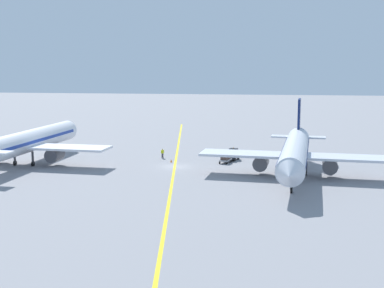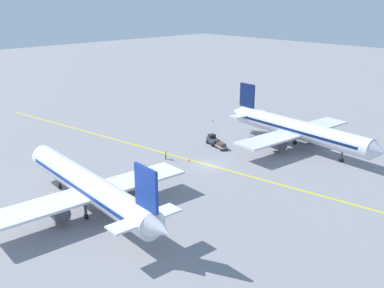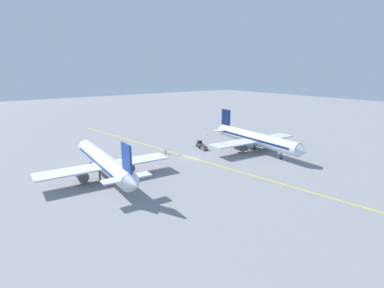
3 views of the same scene
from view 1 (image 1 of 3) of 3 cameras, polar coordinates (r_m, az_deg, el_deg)
ground_plane at (r=86.31m, az=-1.86°, el=-2.43°), size 400.00×400.00×0.00m
apron_yellow_centreline at (r=86.31m, az=-1.86°, el=-2.43°), size 17.38×118.85×0.01m
airplane_at_gate at (r=79.22m, az=10.95°, el=-0.86°), size 28.34×35.55×10.60m
airplane_adjacent_stand at (r=91.92m, az=-17.11°, el=0.21°), size 28.28×35.53×10.60m
baggage_tug_dark at (r=92.36m, az=4.34°, el=-1.15°), size 2.44×3.30×2.11m
baggage_cart_trailing at (r=89.35m, az=3.60°, el=-1.57°), size 2.09×2.89×1.24m
ground_crew_worker at (r=93.96m, az=-3.17°, el=-0.97°), size 0.48×0.40×1.68m
traffic_cone_near_nose at (r=104.25m, az=11.61°, el=-0.53°), size 0.32×0.32×0.55m
traffic_cone_mid_apron at (r=90.06m, az=-2.23°, el=-1.79°), size 0.32×0.32×0.55m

